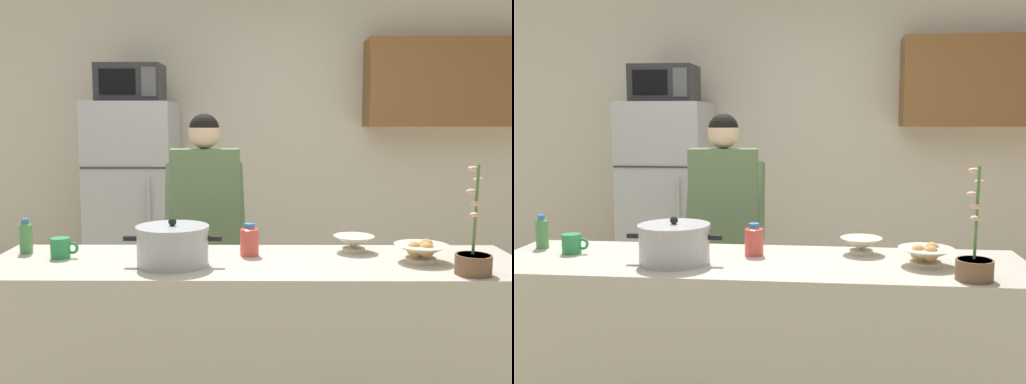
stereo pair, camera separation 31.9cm
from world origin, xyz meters
The scene contains 12 objects.
back_wall_unit centered at (0.25, 2.26, 1.39)m, with size 6.00×0.48×2.60m.
kitchen_island centered at (0.00, 0.00, 0.46)m, with size 2.45×0.68×0.92m, color #BCB7A8.
refrigerator centered at (-0.95, 1.85, 0.85)m, with size 0.64×0.68×1.70m.
microwave centered at (-0.95, 1.83, 1.84)m, with size 0.48×0.37×0.28m.
person_near_pot centered at (-0.31, 0.83, 0.99)m, with size 0.52×0.45×1.60m.
cooking_pot centered at (-0.37, -0.08, 1.01)m, with size 0.44×0.33×0.21m.
coffee_mug centered at (-0.91, 0.05, 0.97)m, with size 0.13×0.09×0.10m.
bread_bowl centered at (0.76, -0.02, 0.97)m, with size 0.25×0.25×0.10m.
empty_bowl centered at (0.48, 0.19, 0.97)m, with size 0.20×0.20×0.08m.
bottle_near_edge centered at (-1.11, 0.15, 1.00)m, with size 0.06×0.06×0.17m.
bottle_mid_counter centered at (-0.03, 0.10, 1.00)m, with size 0.09×0.09×0.15m.
potted_orchid centered at (0.91, -0.24, 0.99)m, with size 0.15×0.15×0.46m.
Camera 2 is at (0.34, -2.60, 1.56)m, focal length 40.99 mm.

